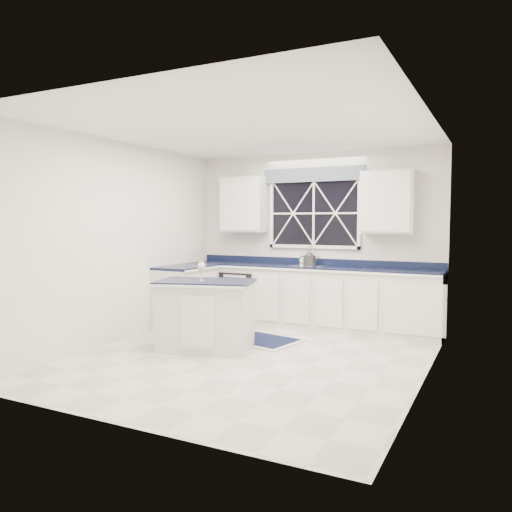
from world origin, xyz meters
The scene contains 13 objects.
ground centered at (0.00, 0.00, 0.00)m, with size 4.50×4.50×0.00m, color silver.
back_wall centered at (0.00, 2.25, 1.35)m, with size 4.00×0.10×2.70m, color silver.
base_cabinets centered at (-0.33, 1.78, 0.45)m, with size 3.99×1.60×0.90m.
countertop centered at (0.00, 1.95, 0.92)m, with size 3.98×0.64×0.04m, color black.
dishwasher centered at (-1.10, 1.95, 0.41)m, with size 0.60×0.58×0.82m, color black.
window centered at (0.00, 2.20, 1.83)m, with size 1.65×0.09×1.26m.
upper_cabinets centered at (0.00, 2.08, 1.90)m, with size 3.10×0.34×0.90m.
faucet centered at (0.00, 2.14, 1.10)m, with size 0.05×0.20×0.30m.
island centered at (-0.66, 0.07, 0.44)m, with size 1.33×1.00×0.88m.
rug centered at (-0.37, 0.83, 0.01)m, with size 1.42×1.03×0.02m.
kettle centered at (0.02, 1.97, 1.04)m, with size 0.32×0.24×0.23m.
wine_glass centered at (-0.70, 0.03, 1.05)m, with size 0.10×0.10×0.24m.
soap_bottle centered at (-0.15, 2.15, 1.03)m, with size 0.08×0.08×0.18m, color silver.
Camera 1 is at (2.69, -5.23, 1.63)m, focal length 35.00 mm.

